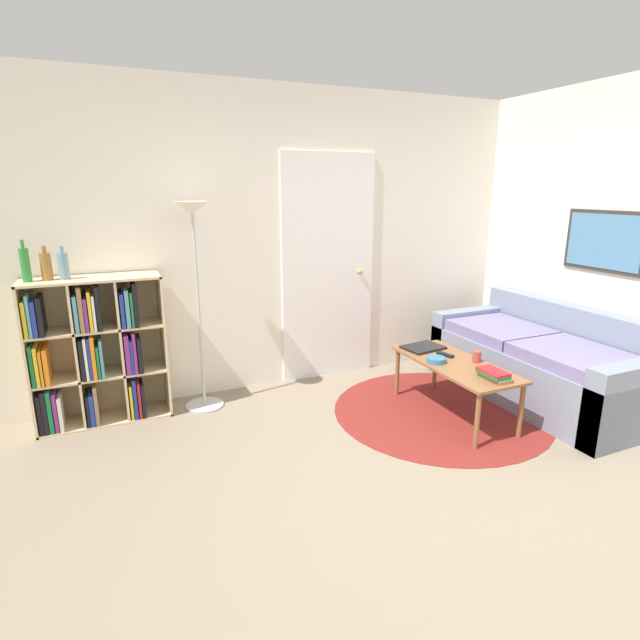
% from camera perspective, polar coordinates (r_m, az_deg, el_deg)
% --- Properties ---
extents(ground_plane, '(14.00, 14.00, 0.00)m').
position_cam_1_polar(ground_plane, '(3.02, 13.33, -21.34)').
color(ground_plane, gray).
extents(wall_back, '(7.47, 0.11, 2.60)m').
position_cam_1_polar(wall_back, '(4.49, -3.31, 8.81)').
color(wall_back, silver).
rests_on(wall_back, ground_plane).
extents(wall_right, '(0.08, 5.26, 2.60)m').
position_cam_1_polar(wall_right, '(4.88, 27.91, 7.76)').
color(wall_right, silver).
rests_on(wall_right, ground_plane).
extents(rug, '(1.72, 1.72, 0.01)m').
position_cam_1_polar(rug, '(4.24, 13.56, -10.07)').
color(rug, maroon).
rests_on(rug, ground_plane).
extents(bookshelf, '(0.96, 0.34, 1.13)m').
position_cam_1_polar(bookshelf, '(4.15, -24.46, -3.42)').
color(bookshelf, beige).
rests_on(bookshelf, ground_plane).
extents(floor_lamp, '(0.31, 0.31, 1.66)m').
position_cam_1_polar(floor_lamp, '(3.98, -14.10, 7.54)').
color(floor_lamp, '#B7B7BC').
rests_on(floor_lamp, ground_plane).
extents(couch, '(0.87, 1.87, 0.78)m').
position_cam_1_polar(couch, '(4.71, 24.14, -4.65)').
color(couch, gray).
rests_on(couch, ground_plane).
extents(coffee_table, '(0.48, 1.10, 0.44)m').
position_cam_1_polar(coffee_table, '(4.07, 15.16, -5.31)').
color(coffee_table, brown).
rests_on(coffee_table, ground_plane).
extents(laptop, '(0.36, 0.29, 0.02)m').
position_cam_1_polar(laptop, '(4.33, 11.71, -3.08)').
color(laptop, black).
rests_on(laptop, coffee_table).
extents(bowl, '(0.15, 0.15, 0.04)m').
position_cam_1_polar(bowl, '(4.01, 13.14, -4.46)').
color(bowl, teal).
rests_on(bowl, coffee_table).
extents(book_stack_on_table, '(0.15, 0.23, 0.07)m').
position_cam_1_polar(book_stack_on_table, '(3.78, 19.27, -5.93)').
color(book_stack_on_table, olive).
rests_on(book_stack_on_table, coffee_table).
extents(cup, '(0.06, 0.06, 0.09)m').
position_cam_1_polar(cup, '(4.09, 17.48, -4.02)').
color(cup, '#A33D33').
rests_on(cup, coffee_table).
extents(remote, '(0.08, 0.15, 0.02)m').
position_cam_1_polar(remote, '(4.18, 14.12, -3.86)').
color(remote, black).
rests_on(remote, coffee_table).
extents(bottle_left, '(0.06, 0.06, 0.29)m').
position_cam_1_polar(bottle_left, '(4.03, -30.63, 5.48)').
color(bottle_left, '#2D8438').
rests_on(bottle_left, bookshelf).
extents(bottle_middle, '(0.07, 0.07, 0.24)m').
position_cam_1_polar(bottle_middle, '(4.03, -28.82, 5.43)').
color(bottle_middle, olive).
rests_on(bottle_middle, bookshelf).
extents(bottle_right, '(0.07, 0.07, 0.24)m').
position_cam_1_polar(bottle_right, '(4.01, -27.26, 5.55)').
color(bottle_right, '#6B93A3').
rests_on(bottle_right, bookshelf).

